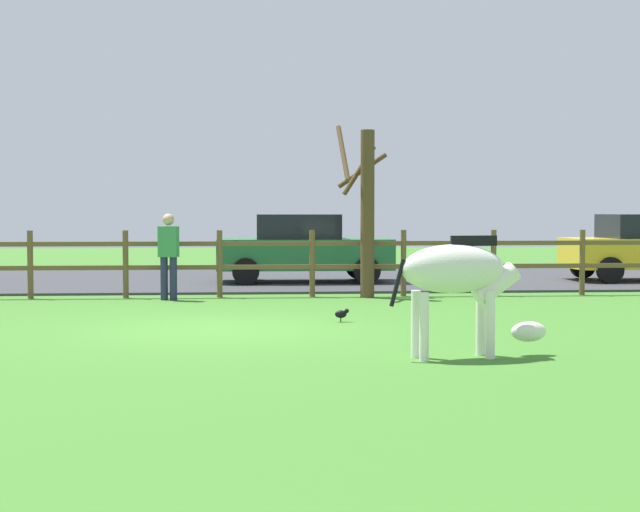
{
  "coord_description": "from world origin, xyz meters",
  "views": [
    {
      "loc": [
        0.45,
        -13.72,
        1.7
      ],
      "look_at": [
        1.56,
        1.1,
        0.99
      ],
      "focal_mm": 53.69,
      "sensor_mm": 36.0,
      "label": 1
    }
  ],
  "objects_px": {
    "parked_car_green": "(303,248)",
    "visitor_near_fence": "(169,252)",
    "bare_tree": "(366,208)",
    "crow_on_grass": "(342,314)",
    "zebra": "(460,278)"
  },
  "relations": [
    {
      "from": "zebra",
      "to": "visitor_near_fence",
      "type": "height_order",
      "value": "visitor_near_fence"
    },
    {
      "from": "parked_car_green",
      "to": "visitor_near_fence",
      "type": "relative_size",
      "value": 2.44
    },
    {
      "from": "zebra",
      "to": "parked_car_green",
      "type": "xyz_separation_m",
      "value": [
        -1.18,
        11.19,
        -0.08
      ]
    },
    {
      "from": "crow_on_grass",
      "to": "visitor_near_fence",
      "type": "distance_m",
      "value": 4.84
    },
    {
      "from": "bare_tree",
      "to": "crow_on_grass",
      "type": "bearing_deg",
      "value": -102.04
    },
    {
      "from": "parked_car_green",
      "to": "crow_on_grass",
      "type": "bearing_deg",
      "value": -88.76
    },
    {
      "from": "crow_on_grass",
      "to": "parked_car_green",
      "type": "height_order",
      "value": "parked_car_green"
    },
    {
      "from": "crow_on_grass",
      "to": "visitor_near_fence",
      "type": "height_order",
      "value": "visitor_near_fence"
    },
    {
      "from": "parked_car_green",
      "to": "visitor_near_fence",
      "type": "distance_m",
      "value": 4.67
    },
    {
      "from": "bare_tree",
      "to": "crow_on_grass",
      "type": "relative_size",
      "value": 15.72
    },
    {
      "from": "visitor_near_fence",
      "to": "crow_on_grass",
      "type": "bearing_deg",
      "value": -52.29
    },
    {
      "from": "zebra",
      "to": "parked_car_green",
      "type": "relative_size",
      "value": 0.48
    },
    {
      "from": "bare_tree",
      "to": "zebra",
      "type": "distance_m",
      "value": 7.76
    },
    {
      "from": "visitor_near_fence",
      "to": "parked_car_green",
      "type": "bearing_deg",
      "value": 53.81
    },
    {
      "from": "crow_on_grass",
      "to": "parked_car_green",
      "type": "bearing_deg",
      "value": 91.24
    }
  ]
}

